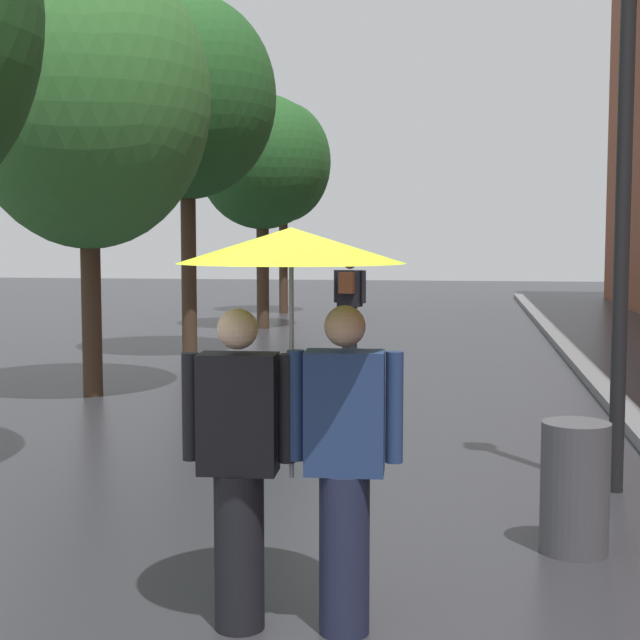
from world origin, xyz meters
TOP-DOWN VIEW (x-y plane):
  - ground_plane at (0.00, 0.00)m, footprint 80.00×80.00m
  - kerb_strip at (3.20, 10.00)m, footprint 0.30×36.00m
  - street_tree_1 at (-3.32, 6.93)m, footprint 3.09×3.09m
  - street_tree_2 at (-3.26, 11.04)m, footprint 3.00×3.00m
  - street_tree_3 at (-3.07, 16.10)m, footprint 2.83×2.83m
  - street_tree_4 at (-3.40, 20.26)m, footprint 2.53×2.53m
  - couple_under_umbrella at (0.52, 0.21)m, footprint 1.16×1.16m
  - street_lamp_post at (2.60, 3.22)m, footprint 0.24×0.24m
  - litter_bin at (2.10, 1.67)m, footprint 0.44×0.44m
  - pedestrian_walking_midground at (-0.58, 11.67)m, footprint 0.57×0.39m

SIDE VIEW (x-z plane):
  - ground_plane at x=0.00m, z-range 0.00..0.00m
  - kerb_strip at x=3.20m, z-range 0.00..0.12m
  - litter_bin at x=2.10m, z-range 0.00..0.85m
  - pedestrian_walking_midground at x=-0.58m, z-range 0.05..1.75m
  - couple_under_umbrella at x=0.52m, z-range 0.37..2.45m
  - street_lamp_post at x=2.60m, z-range 0.36..4.73m
  - street_tree_3 at x=-3.07m, z-range 1.08..6.25m
  - street_tree_1 at x=-3.32m, z-range 0.93..6.61m
  - street_tree_4 at x=-3.40m, z-range 1.20..6.79m
  - street_tree_2 at x=-3.26m, z-range 1.32..7.40m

